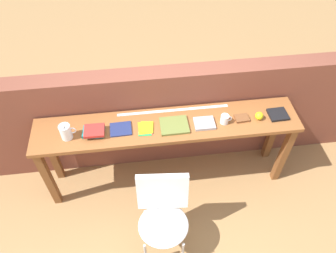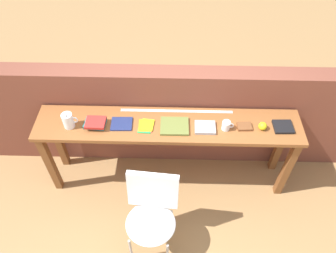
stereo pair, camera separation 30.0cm
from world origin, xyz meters
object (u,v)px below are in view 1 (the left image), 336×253
at_px(pitcher_white, 66,132).
at_px(book_open_centre, 174,125).
at_px(pamphlet_pile_colourful, 146,128).
at_px(leather_journal_brown, 242,118).
at_px(magazine_cycling, 121,129).
at_px(sports_ball_small, 259,116).
at_px(chair_white_moulded, 163,214).
at_px(mug, 225,119).
at_px(book_stack_leftmost, 94,131).
at_px(book_repair_rightmost, 278,114).

distance_m(pitcher_white, book_open_centre, 0.97).
bearing_deg(pamphlet_pile_colourful, leather_journal_brown, 0.46).
relative_size(magazine_cycling, sports_ball_small, 2.57).
relative_size(pamphlet_pile_colourful, sports_ball_small, 2.41).
bearing_deg(pitcher_white, chair_white_moulded, -40.43).
xyz_separation_m(chair_white_moulded, mug, (0.66, 0.67, 0.40)).
bearing_deg(mug, pitcher_white, -179.78).
xyz_separation_m(pamphlet_pile_colourful, book_open_centre, (0.26, -0.00, 0.01)).
bearing_deg(book_open_centre, book_stack_leftmost, 179.34).
relative_size(sports_ball_small, book_repair_rightmost, 0.43).
relative_size(pamphlet_pile_colourful, mug, 1.67).
distance_m(pitcher_white, sports_ball_small, 1.77).
xyz_separation_m(pitcher_white, leather_journal_brown, (1.61, 0.03, -0.07)).
distance_m(magazine_cycling, sports_ball_small, 1.30).
bearing_deg(book_stack_leftmost, book_repair_rightmost, 0.51).
distance_m(book_stack_leftmost, pamphlet_pile_colourful, 0.47).
distance_m(mug, book_repair_rightmost, 0.53).
bearing_deg(book_open_centre, mug, -1.76).
xyz_separation_m(book_stack_leftmost, book_open_centre, (0.73, -0.00, -0.02)).
distance_m(magazine_cycling, mug, 0.97).
height_order(book_stack_leftmost, magazine_cycling, book_stack_leftmost).
bearing_deg(mug, chair_white_moulded, -134.35).
height_order(pitcher_white, book_open_centre, pitcher_white).
distance_m(book_stack_leftmost, book_repair_rightmost, 1.73).
bearing_deg(magazine_cycling, chair_white_moulded, -67.88).
bearing_deg(book_repair_rightmost, book_stack_leftmost, 178.71).
height_order(chair_white_moulded, book_open_centre, book_open_centre).
xyz_separation_m(sports_ball_small, book_repair_rightmost, (0.20, 0.02, -0.03)).
distance_m(chair_white_moulded, leather_journal_brown, 1.14).
bearing_deg(mug, book_open_centre, 178.77).
height_order(magazine_cycling, sports_ball_small, sports_ball_small).
relative_size(magazine_cycling, book_repair_rightmost, 1.11).
bearing_deg(sports_ball_small, pitcher_white, -179.57).
height_order(chair_white_moulded, leather_journal_brown, leather_journal_brown).
xyz_separation_m(chair_white_moulded, book_open_centre, (0.18, 0.68, 0.36)).
distance_m(mug, leather_journal_brown, 0.18).
height_order(mug, book_repair_rightmost, mug).
xyz_separation_m(book_open_centre, leather_journal_brown, (0.65, 0.01, 0.00)).
xyz_separation_m(pamphlet_pile_colourful, book_repair_rightmost, (1.26, 0.01, 0.01)).
height_order(sports_ball_small, book_repair_rightmost, sports_ball_small).
relative_size(pamphlet_pile_colourful, book_open_centre, 0.71).
relative_size(book_stack_leftmost, mug, 1.86).
distance_m(magazine_cycling, book_open_centre, 0.49).
bearing_deg(leather_journal_brown, pamphlet_pile_colourful, 177.31).
bearing_deg(magazine_cycling, mug, -3.23).
height_order(pitcher_white, magazine_cycling, pitcher_white).
height_order(chair_white_moulded, book_stack_leftmost, book_stack_leftmost).
bearing_deg(leather_journal_brown, pitcher_white, 177.84).
distance_m(pitcher_white, magazine_cycling, 0.48).
distance_m(book_stack_leftmost, sports_ball_small, 1.54).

